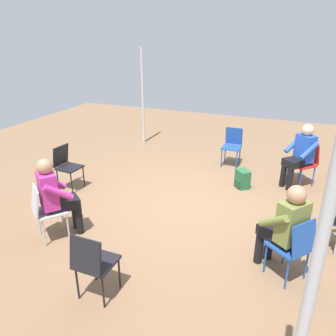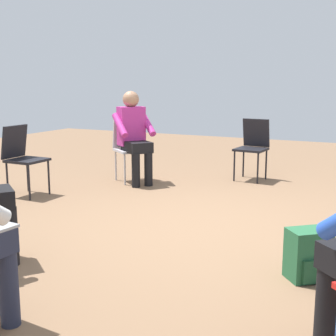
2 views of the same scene
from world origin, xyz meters
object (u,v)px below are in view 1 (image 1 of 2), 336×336
object	(u,v)px
person_in_blue	(300,153)
chair_south	(232,144)
chair_east	(66,164)
chair_southwest	(305,161)
chair_north	(93,262)
chair_northeast	(45,209)
person_in_olive	(285,224)
chair_northwest	(294,245)
backpack_near_laptop_user	(242,180)
person_in_magenta	(55,194)

from	to	relation	value
person_in_blue	chair_south	bearing A→B (deg)	19.28
chair_east	person_in_blue	xyz separation A→B (m)	(-4.10, -1.79, 0.20)
chair_south	chair_southwest	size ratio (longest dim) A/B	1.00
chair_north	chair_southwest	size ratio (longest dim) A/B	1.00
chair_southwest	chair_northeast	xyz separation A→B (m)	(3.38, 3.42, 0.00)
chair_northeast	person_in_olive	distance (m)	3.23
chair_northwest	chair_southwest	bearing A→B (deg)	35.88
chair_north	chair_northwest	bearing A→B (deg)	30.27
chair_south	person_in_olive	distance (m)	3.67
backpack_near_laptop_user	chair_southwest	bearing A→B (deg)	-150.61
chair_northwest	chair_northeast	xyz separation A→B (m)	(3.31, 0.43, 0.00)
chair_southwest	person_in_olive	distance (m)	2.90
person_in_blue	chair_north	bearing A→B (deg)	107.30
chair_northeast	chair_southwest	bearing A→B (deg)	82.40
chair_north	chair_east	size ratio (longest dim) A/B	1.00
person_in_blue	person_in_magenta	bearing A→B (deg)	88.37
chair_northwest	chair_south	bearing A→B (deg)	60.02
chair_southwest	backpack_near_laptop_user	world-z (taller)	chair_southwest
chair_northwest	chair_northeast	size ratio (longest dim) A/B	1.00
chair_south	chair_northeast	size ratio (longest dim) A/B	1.00
chair_south	chair_east	distance (m)	3.61
chair_south	chair_north	bearing A→B (deg)	83.94
chair_north	person_in_magenta	bearing A→B (deg)	144.90
chair_north	backpack_near_laptop_user	world-z (taller)	chair_north
chair_south	person_in_olive	world-z (taller)	person_in_olive
backpack_near_laptop_user	person_in_olive	bearing A→B (deg)	111.20
chair_northwest	chair_north	bearing A→B (deg)	156.96
chair_northeast	chair_north	bearing A→B (deg)	7.93
chair_north	person_in_olive	world-z (taller)	person_in_olive
chair_north	chair_northeast	bearing A→B (deg)	151.34
chair_southwest	person_in_magenta	world-z (taller)	person_in_magenta
chair_northeast	person_in_magenta	size ratio (longest dim) A/B	0.69
chair_south	chair_east	world-z (taller)	same
chair_north	person_in_olive	bearing A→B (deg)	34.16
person_in_blue	chair_east	bearing A→B (deg)	66.96
chair_northeast	person_in_blue	world-z (taller)	person_in_blue
chair_north	person_in_magenta	size ratio (longest dim) A/B	0.69
chair_east	chair_north	bearing A→B (deg)	48.05
chair_south	chair_northwest	size ratio (longest dim) A/B	1.00
chair_north	person_in_olive	distance (m)	2.27
person_in_olive	person_in_blue	size ratio (longest dim) A/B	1.00
chair_north	chair_northeast	size ratio (longest dim) A/B	1.00
chair_south	backpack_near_laptop_user	xyz separation A→B (m)	(-0.47, 1.13, -0.34)
person_in_magenta	chair_northeast	bearing A→B (deg)	-90.00
chair_southwest	person_in_blue	world-z (taller)	person_in_blue
chair_east	chair_northeast	bearing A→B (deg)	33.27
chair_east	backpack_near_laptop_user	world-z (taller)	chair_east
chair_southwest	person_in_blue	bearing A→B (deg)	90.00
chair_northeast	person_in_magenta	world-z (taller)	person_in_magenta
person_in_blue	backpack_near_laptop_user	size ratio (longest dim) A/B	3.44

